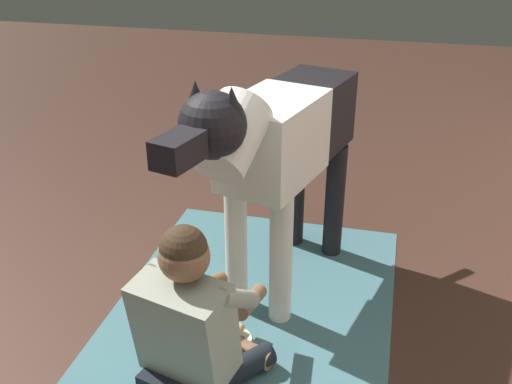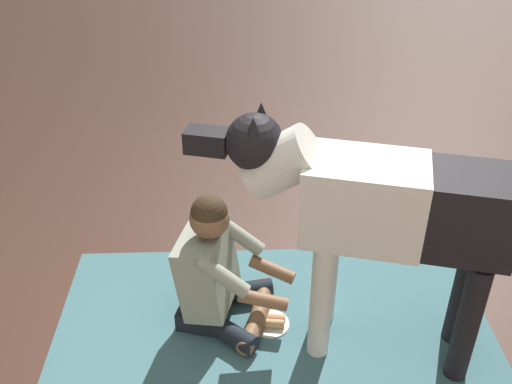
% 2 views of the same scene
% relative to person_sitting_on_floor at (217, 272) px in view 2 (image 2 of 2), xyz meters
% --- Properties ---
extents(ground_plane, '(14.76, 14.76, 0.00)m').
position_rel_person_sitting_on_floor_xyz_m(ground_plane, '(-0.08, -0.23, -0.33)').
color(ground_plane, '#42281F').
extents(area_rug, '(2.44, 1.44, 0.01)m').
position_rel_person_sitting_on_floor_xyz_m(area_rug, '(-0.31, 0.12, -0.33)').
color(area_rug, '#426E76').
rests_on(area_rug, ground).
extents(person_sitting_on_floor, '(0.68, 0.58, 0.82)m').
position_rel_person_sitting_on_floor_xyz_m(person_sitting_on_floor, '(0.00, 0.00, 0.00)').
color(person_sitting_on_floor, black).
rests_on(person_sitting_on_floor, ground).
extents(large_dog, '(1.69, 0.62, 1.32)m').
position_rel_person_sitting_on_floor_xyz_m(large_dog, '(-0.77, 0.20, 0.53)').
color(large_dog, silver).
rests_on(large_dog, ground).
extents(hot_dog_on_plate, '(0.22, 0.22, 0.06)m').
position_rel_person_sitting_on_floor_xyz_m(hot_dog_on_plate, '(-0.29, 0.08, -0.31)').
color(hot_dog_on_plate, white).
rests_on(hot_dog_on_plate, ground).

